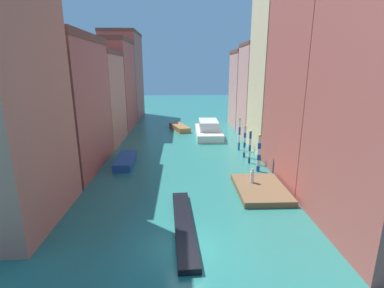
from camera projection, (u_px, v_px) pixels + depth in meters
ground_plane at (184, 144)px, 41.18m from camera, size 154.00×154.00×0.00m
building_left_1 at (62, 104)px, 29.77m from camera, size 7.24×12.24×14.12m
building_left_2 at (94, 98)px, 40.60m from camera, size 7.24×10.14×13.10m
building_left_3 at (111, 85)px, 50.63m from camera, size 7.24×11.12×15.68m
building_left_4 at (123, 76)px, 61.28m from camera, size 7.24×11.50×18.08m
building_right_1 at (321, 66)px, 26.40m from camera, size 7.24×10.94×21.93m
building_right_2 at (284, 66)px, 35.73m from camera, size 7.24×8.01×22.10m
building_right_3 at (264, 91)px, 44.48m from camera, size 7.24×7.49×14.44m
building_right_4 at (251, 89)px, 52.63m from camera, size 7.24×8.49×13.86m
waterfront_dock at (260, 189)px, 25.45m from camera, size 4.29×6.36×0.51m
person_on_dock at (252, 176)px, 26.08m from camera, size 0.36×0.36×1.36m
mooring_pole_0 at (259, 152)px, 30.01m from camera, size 0.39×0.39×4.13m
mooring_pole_1 at (250, 146)px, 32.65m from camera, size 0.29×0.29×3.94m
mooring_pole_2 at (245, 141)px, 34.86m from camera, size 0.31×0.31×4.04m
mooring_pole_3 at (239, 134)px, 37.86m from camera, size 0.30×0.30×4.47m
vaporetto_white at (208, 130)px, 45.93m from camera, size 4.09×9.76×2.61m
gondola_black at (184, 225)px, 19.75m from camera, size 1.85×9.70×0.41m
motorboat_0 at (180, 127)px, 50.88m from camera, size 3.95×6.85×0.85m
motorboat_1 at (126, 161)px, 32.68m from camera, size 2.11×5.89×0.84m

